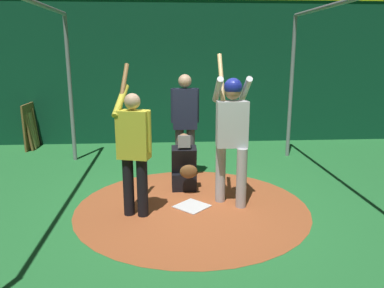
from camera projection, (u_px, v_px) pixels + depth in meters
ground_plane at (192, 207)px, 5.56m from camera, size 27.32×27.32×0.00m
dirt_circle at (192, 207)px, 5.56m from camera, size 3.38×3.38×0.01m
home_plate at (192, 206)px, 5.56m from camera, size 0.59×0.59×0.01m
batter at (232, 129)px, 5.42m from camera, size 0.68×0.49×2.19m
catcher at (184, 168)px, 6.20m from camera, size 0.58×0.40×0.94m
umpire at (185, 120)px, 6.66m from camera, size 0.23×0.49×1.84m
visitor at (134, 146)px, 5.07m from camera, size 0.62×0.51×2.06m
back_wall at (180, 68)px, 9.20m from camera, size 0.22×11.32×3.63m
cage_frame at (192, 63)px, 5.07m from camera, size 5.44×4.63×2.96m
bat_rack at (34, 126)px, 9.04m from camera, size 1.18×0.20×1.05m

